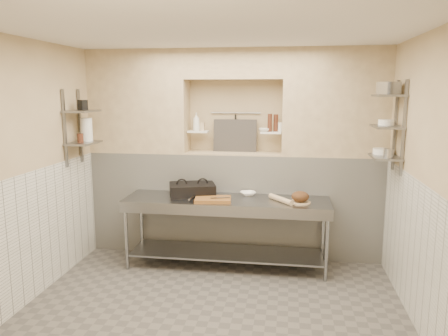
% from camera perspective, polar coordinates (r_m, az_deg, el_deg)
% --- Properties ---
extents(floor, '(4.00, 3.90, 0.10)m').
position_cam_1_polar(floor, '(4.79, -1.52, -18.68)').
color(floor, '#5A5550').
rests_on(floor, ground).
extents(ceiling, '(4.00, 3.90, 0.10)m').
position_cam_1_polar(ceiling, '(4.24, -1.71, 18.15)').
color(ceiling, silver).
rests_on(ceiling, ground).
extents(wall_left, '(0.10, 3.90, 2.80)m').
position_cam_1_polar(wall_left, '(5.06, -25.12, -0.61)').
color(wall_left, tan).
rests_on(wall_left, ground).
extents(wall_right, '(0.10, 3.90, 2.80)m').
position_cam_1_polar(wall_right, '(4.42, 25.57, -2.06)').
color(wall_right, tan).
rests_on(wall_right, ground).
extents(wall_back, '(4.00, 0.10, 2.80)m').
position_cam_1_polar(wall_back, '(6.24, 1.60, 2.19)').
color(wall_back, tan).
rests_on(wall_back, ground).
extents(wall_front, '(4.00, 0.10, 2.80)m').
position_cam_1_polar(wall_front, '(2.41, -10.09, -10.76)').
color(wall_front, tan).
rests_on(wall_front, ground).
extents(backwall_lower, '(4.00, 0.40, 1.40)m').
position_cam_1_polar(backwall_lower, '(6.13, 1.29, -4.62)').
color(backwall_lower, silver).
rests_on(backwall_lower, floor).
extents(alcove_sill, '(1.30, 0.40, 0.02)m').
position_cam_1_polar(alcove_sill, '(5.99, 1.32, 1.96)').
color(alcove_sill, tan).
rests_on(alcove_sill, backwall_lower).
extents(backwall_pillar_left, '(1.35, 0.40, 1.40)m').
position_cam_1_polar(backwall_pillar_left, '(6.24, -10.96, 8.47)').
color(backwall_pillar_left, tan).
rests_on(backwall_pillar_left, backwall_lower).
extents(backwall_pillar_right, '(1.35, 0.40, 1.40)m').
position_cam_1_polar(backwall_pillar_right, '(5.92, 14.32, 8.27)').
color(backwall_pillar_right, tan).
rests_on(backwall_pillar_right, backwall_lower).
extents(backwall_header, '(1.30, 0.40, 0.40)m').
position_cam_1_polar(backwall_header, '(5.94, 1.36, 13.40)').
color(backwall_header, tan).
rests_on(backwall_header, backwall_lower).
extents(wainscot_left, '(0.02, 3.90, 1.40)m').
position_cam_1_polar(wainscot_left, '(5.19, -23.99, -8.24)').
color(wainscot_left, silver).
rests_on(wainscot_left, floor).
extents(wainscot_right, '(0.02, 3.90, 1.40)m').
position_cam_1_polar(wainscot_right, '(4.59, 24.18, -10.63)').
color(wainscot_right, silver).
rests_on(wainscot_right, floor).
extents(alcove_shelf_left, '(0.28, 0.16, 0.02)m').
position_cam_1_polar(alcove_shelf_left, '(6.04, -3.40, 4.78)').
color(alcove_shelf_left, white).
rests_on(alcove_shelf_left, backwall_lower).
extents(alcove_shelf_right, '(0.28, 0.16, 0.02)m').
position_cam_1_polar(alcove_shelf_right, '(5.92, 6.15, 4.63)').
color(alcove_shelf_right, white).
rests_on(alcove_shelf_right, backwall_lower).
extents(utensil_rail, '(0.70, 0.02, 0.02)m').
position_cam_1_polar(utensil_rail, '(6.11, 1.54, 7.21)').
color(utensil_rail, gray).
rests_on(utensil_rail, wall_back).
extents(hanging_steel, '(0.02, 0.02, 0.30)m').
position_cam_1_polar(hanging_steel, '(6.10, 1.51, 5.60)').
color(hanging_steel, black).
rests_on(hanging_steel, utensil_rail).
extents(splash_panel, '(0.60, 0.08, 0.45)m').
position_cam_1_polar(splash_panel, '(6.06, 1.44, 4.25)').
color(splash_panel, '#383330').
rests_on(splash_panel, alcove_sill).
extents(shelf_rail_left_a, '(0.03, 0.03, 0.95)m').
position_cam_1_polar(shelf_rail_left_a, '(6.05, -18.29, 5.25)').
color(shelf_rail_left_a, slate).
rests_on(shelf_rail_left_a, wall_left).
extents(shelf_rail_left_b, '(0.03, 0.03, 0.95)m').
position_cam_1_polar(shelf_rail_left_b, '(5.69, -20.09, 4.89)').
color(shelf_rail_left_b, slate).
rests_on(shelf_rail_left_b, wall_left).
extents(wall_shelf_left_lower, '(0.30, 0.50, 0.02)m').
position_cam_1_polar(wall_shelf_left_lower, '(5.83, -17.87, 3.14)').
color(wall_shelf_left_lower, slate).
rests_on(wall_shelf_left_lower, wall_left).
extents(wall_shelf_left_upper, '(0.30, 0.50, 0.03)m').
position_cam_1_polar(wall_shelf_left_upper, '(5.80, -18.08, 7.06)').
color(wall_shelf_left_upper, slate).
rests_on(wall_shelf_left_upper, wall_left).
extents(shelf_rail_right_a, '(0.03, 0.03, 1.05)m').
position_cam_1_polar(shelf_rail_right_a, '(5.54, 21.45, 5.19)').
color(shelf_rail_right_a, slate).
rests_on(shelf_rail_right_a, wall_right).
extents(shelf_rail_right_b, '(0.03, 0.03, 1.05)m').
position_cam_1_polar(shelf_rail_right_b, '(5.15, 22.42, 4.82)').
color(shelf_rail_right_b, slate).
rests_on(shelf_rail_right_b, wall_right).
extents(wall_shelf_right_lower, '(0.30, 0.50, 0.02)m').
position_cam_1_polar(wall_shelf_right_lower, '(5.35, 20.27, 1.35)').
color(wall_shelf_right_lower, slate).
rests_on(wall_shelf_right_lower, wall_right).
extents(wall_shelf_right_mid, '(0.30, 0.50, 0.02)m').
position_cam_1_polar(wall_shelf_right_mid, '(5.32, 20.50, 5.08)').
color(wall_shelf_right_mid, slate).
rests_on(wall_shelf_right_mid, wall_right).
extents(wall_shelf_right_upper, '(0.30, 0.50, 0.03)m').
position_cam_1_polar(wall_shelf_right_upper, '(5.30, 20.73, 8.85)').
color(wall_shelf_right_upper, slate).
rests_on(wall_shelf_right_upper, wall_right).
extents(prep_table, '(2.60, 0.70, 0.90)m').
position_cam_1_polar(prep_table, '(5.61, 0.30, -6.63)').
color(prep_table, gray).
rests_on(prep_table, floor).
extents(panini_press, '(0.68, 0.57, 0.16)m').
position_cam_1_polar(panini_press, '(5.72, -4.17, -2.83)').
color(panini_press, black).
rests_on(panini_press, prep_table).
extents(cutting_board, '(0.48, 0.36, 0.04)m').
position_cam_1_polar(cutting_board, '(5.44, -1.45, -4.12)').
color(cutting_board, brown).
rests_on(cutting_board, prep_table).
extents(knife_blade, '(0.24, 0.12, 0.01)m').
position_cam_1_polar(knife_blade, '(5.41, -0.50, -3.90)').
color(knife_blade, gray).
rests_on(knife_blade, cutting_board).
extents(tongs, '(0.03, 0.25, 0.02)m').
position_cam_1_polar(tongs, '(5.40, -4.30, -3.86)').
color(tongs, gray).
rests_on(tongs, cutting_board).
extents(mixing_bowl, '(0.25, 0.25, 0.05)m').
position_cam_1_polar(mixing_bowl, '(5.74, 3.16, -3.35)').
color(mixing_bowl, white).
rests_on(mixing_bowl, prep_table).
extents(rolling_pin, '(0.32, 0.38, 0.07)m').
position_cam_1_polar(rolling_pin, '(5.44, 7.42, -4.08)').
color(rolling_pin, beige).
rests_on(rolling_pin, prep_table).
extents(bread_board, '(0.26, 0.26, 0.02)m').
position_cam_1_polar(bread_board, '(5.44, 9.90, -4.43)').
color(bread_board, beige).
rests_on(bread_board, prep_table).
extents(bread_loaf, '(0.22, 0.22, 0.13)m').
position_cam_1_polar(bread_loaf, '(5.42, 9.92, -3.69)').
color(bread_loaf, '#4C2D19').
rests_on(bread_loaf, bread_board).
extents(bottle_soap, '(0.12, 0.12, 0.25)m').
position_cam_1_polar(bottle_soap, '(6.01, -3.64, 6.05)').
color(bottle_soap, white).
rests_on(bottle_soap, alcove_shelf_left).
extents(jar_alcove, '(0.07, 0.07, 0.11)m').
position_cam_1_polar(jar_alcove, '(6.06, -2.91, 5.43)').
color(jar_alcove, tan).
rests_on(jar_alcove, alcove_shelf_left).
extents(bowl_alcove, '(0.15, 0.15, 0.05)m').
position_cam_1_polar(bowl_alcove, '(5.90, 5.27, 4.98)').
color(bowl_alcove, white).
rests_on(bowl_alcove, alcove_shelf_right).
extents(condiment_a, '(0.06, 0.06, 0.23)m').
position_cam_1_polar(condiment_a, '(5.92, 6.78, 5.86)').
color(condiment_a, '#452115').
rests_on(condiment_a, alcove_shelf_right).
extents(condiment_b, '(0.06, 0.06, 0.24)m').
position_cam_1_polar(condiment_b, '(5.89, 6.00, 5.90)').
color(condiment_b, '#452115').
rests_on(condiment_b, alcove_shelf_right).
extents(condiment_c, '(0.07, 0.07, 0.12)m').
position_cam_1_polar(condiment_c, '(5.94, 7.34, 5.34)').
color(condiment_c, white).
rests_on(condiment_c, alcove_shelf_right).
extents(jug_left, '(0.15, 0.15, 0.29)m').
position_cam_1_polar(jug_left, '(5.90, -17.51, 4.80)').
color(jug_left, white).
rests_on(jug_left, wall_shelf_left_lower).
extents(jar_left, '(0.08, 0.08, 0.12)m').
position_cam_1_polar(jar_left, '(5.75, -18.25, 3.74)').
color(jar_left, '#452115').
rests_on(jar_left, wall_shelf_left_lower).
extents(box_left_upper, '(0.12, 0.12, 0.13)m').
position_cam_1_polar(box_left_upper, '(5.82, -17.97, 7.83)').
color(box_left_upper, black).
rests_on(box_left_upper, wall_shelf_left_upper).
extents(bowl_right, '(0.22, 0.22, 0.07)m').
position_cam_1_polar(bowl_right, '(5.50, 19.98, 2.06)').
color(bowl_right, white).
rests_on(bowl_right, wall_shelf_right_lower).
extents(canister_right, '(0.11, 0.11, 0.11)m').
position_cam_1_polar(canister_right, '(5.19, 20.67, 1.79)').
color(canister_right, gray).
rests_on(canister_right, wall_shelf_right_lower).
extents(bowl_right_mid, '(0.18, 0.18, 0.06)m').
position_cam_1_polar(bowl_right_mid, '(5.36, 20.41, 5.61)').
color(bowl_right_mid, white).
rests_on(bowl_right_mid, wall_shelf_right_mid).
extents(basket_right, '(0.25, 0.27, 0.14)m').
position_cam_1_polar(basket_right, '(5.33, 20.72, 9.73)').
color(basket_right, gray).
rests_on(basket_right, wall_shelf_right_upper).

